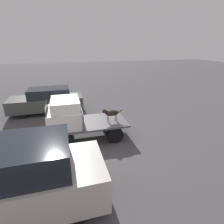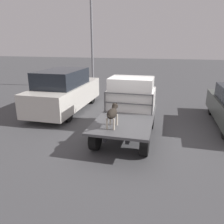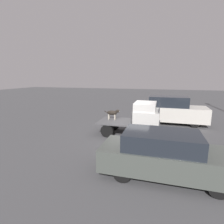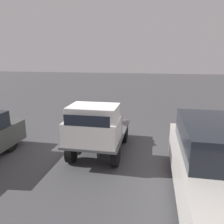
% 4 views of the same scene
% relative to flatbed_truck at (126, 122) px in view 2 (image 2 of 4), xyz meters
% --- Properties ---
extents(ground_plane, '(80.00, 80.00, 0.00)m').
position_rel_flatbed_truck_xyz_m(ground_plane, '(0.00, 0.00, -0.58)').
color(ground_plane, '#474749').
extents(flatbed_truck, '(3.59, 1.86, 0.81)m').
position_rel_flatbed_truck_xyz_m(flatbed_truck, '(0.00, 0.00, 0.00)').
color(flatbed_truck, black).
rests_on(flatbed_truck, ground).
extents(truck_cab, '(1.39, 1.74, 1.20)m').
position_rel_flatbed_truck_xyz_m(truck_cab, '(1.02, 0.00, 0.80)').
color(truck_cab, silver).
rests_on(truck_cab, flatbed_truck).
extents(truck_headboard, '(0.04, 1.74, 0.74)m').
position_rel_flatbed_truck_xyz_m(truck_headboard, '(0.28, 0.00, 0.72)').
color(truck_headboard, '#4C4C4F').
rests_on(truck_headboard, flatbed_truck).
extents(dog, '(1.02, 0.28, 0.68)m').
position_rel_flatbed_truck_xyz_m(dog, '(-1.05, 0.23, 0.66)').
color(dog, beige).
rests_on(dog, flatbed_truck).
extents(parked_pickup_far, '(4.96, 1.91, 2.02)m').
position_rel_flatbed_truck_xyz_m(parked_pickup_far, '(2.47, 3.51, 0.41)').
color(parked_pickup_far, black).
rests_on(parked_pickup_far, ground).
extents(light_pole_near, '(0.52, 0.52, 8.39)m').
position_rel_flatbed_truck_xyz_m(light_pole_near, '(8.54, 4.14, 5.09)').
color(light_pole_near, gray).
rests_on(light_pole_near, ground).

